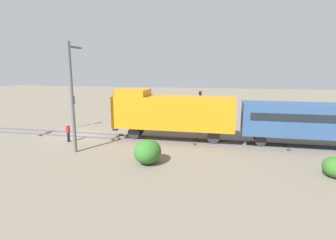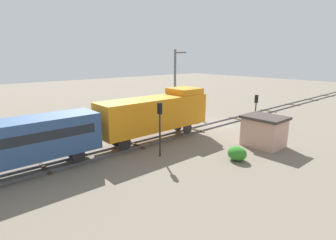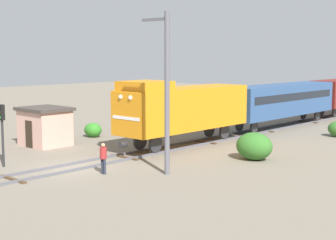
# 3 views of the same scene
# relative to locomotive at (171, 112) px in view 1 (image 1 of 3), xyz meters

# --- Properties ---
(ground_plane) EXTENTS (140.83, 140.83, 0.00)m
(ground_plane) POSITION_rel_locomotive_xyz_m (0.00, -9.41, -2.77)
(ground_plane) COLOR #756B5B
(railway_track) EXTENTS (2.40, 93.89, 0.16)m
(railway_track) POSITION_rel_locomotive_xyz_m (0.00, -9.41, -2.70)
(railway_track) COLOR #595960
(railway_track) RESTS_ON ground
(locomotive) EXTENTS (2.90, 11.60, 4.60)m
(locomotive) POSITION_rel_locomotive_xyz_m (0.00, 0.00, 0.00)
(locomotive) COLOR orange
(locomotive) RESTS_ON railway_track
(passenger_car_leading) EXTENTS (2.84, 14.00, 3.66)m
(passenger_car_leading) POSITION_rel_locomotive_xyz_m (0.00, 13.34, -0.25)
(passenger_car_leading) COLOR #2D4C7A
(passenger_car_leading) RESTS_ON railway_track
(traffic_signal_near) EXTENTS (0.32, 0.34, 3.62)m
(traffic_signal_near) POSITION_rel_locomotive_xyz_m (-3.20, -12.02, -0.24)
(traffic_signal_near) COLOR #262628
(traffic_signal_near) RESTS_ON ground
(traffic_signal_mid) EXTENTS (0.32, 0.34, 4.40)m
(traffic_signal_mid) POSITION_rel_locomotive_xyz_m (-3.40, 2.34, 0.27)
(traffic_signal_mid) COLOR #262628
(traffic_signal_mid) RESTS_ON ground
(worker_near_track) EXTENTS (0.38, 0.38, 1.70)m
(worker_near_track) POSITION_rel_locomotive_xyz_m (2.40, -9.22, -1.78)
(worker_near_track) COLOR #262B38
(worker_near_track) RESTS_ON ground
(catenary_mast) EXTENTS (1.94, 0.28, 8.71)m
(catenary_mast) POSITION_rel_locomotive_xyz_m (4.94, -6.94, 1.83)
(catenary_mast) COLOR #595960
(catenary_mast) RESTS_ON ground
(relay_hut) EXTENTS (3.50, 2.90, 2.74)m
(relay_hut) POSITION_rel_locomotive_xyz_m (-7.50, -6.32, -1.38)
(relay_hut) COLOR #D19E8C
(relay_hut) RESTS_ON ground
(bush_near) EXTENTS (1.53, 1.26, 1.12)m
(bush_near) POSITION_rel_locomotive_xyz_m (-7.97, -1.62, -2.22)
(bush_near) COLOR #318026
(bush_near) RESTS_ON ground
(bush_mid) EXTENTS (2.35, 1.92, 1.71)m
(bush_mid) POSITION_rel_locomotive_xyz_m (6.27, -0.44, -1.92)
(bush_mid) COLOR #326A26
(bush_mid) RESTS_ON ground
(bush_far) EXTENTS (1.73, 1.42, 1.26)m
(bush_far) POSITION_rel_locomotive_xyz_m (6.16, 11.64, -2.14)
(bush_far) COLOR #326726
(bush_far) RESTS_ON ground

